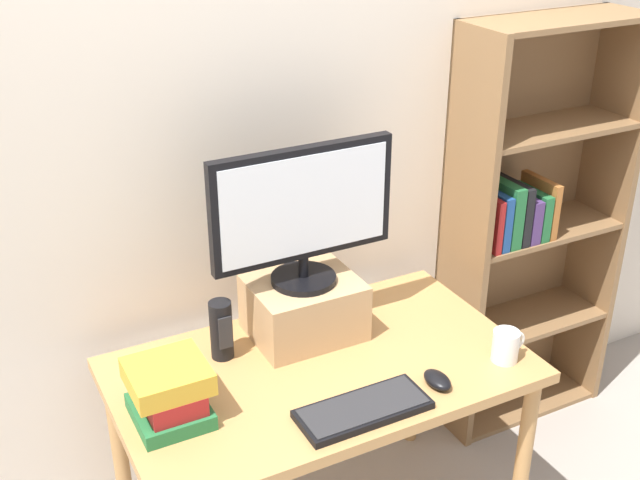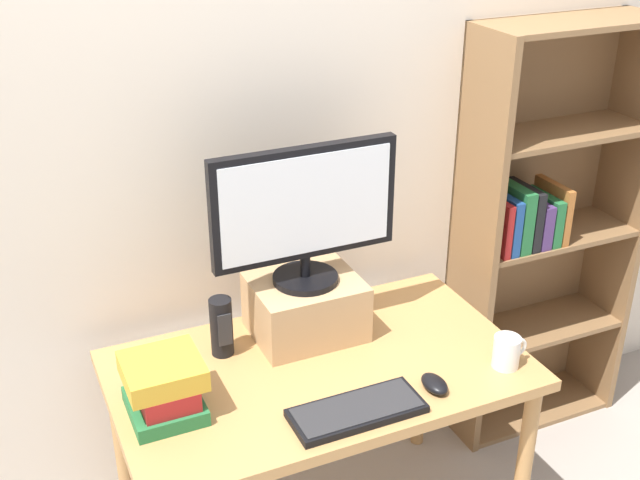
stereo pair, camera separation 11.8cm
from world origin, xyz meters
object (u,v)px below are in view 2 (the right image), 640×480
Objects in this scene: desk at (319,388)px; bookshelf_unit at (539,231)px; computer_monitor at (305,211)px; computer_mouse at (434,384)px; keyboard at (357,411)px; desk_speaker at (222,327)px; riser_box at (306,307)px; coffee_mug at (507,352)px; book_stack at (164,386)px.

desk is 0.77× the size of bookshelf_unit.
computer_mouse is at bearing -62.89° from computer_monitor.
keyboard is 0.51m from desk_speaker.
riser_box is 0.33m from computer_monitor.
desk is 11.83× the size of computer_mouse.
riser_box is 2.98× the size of coffee_mug.
coffee_mug reaches higher than desk.
computer_monitor is 3.10× the size of desk_speaker.
coffee_mug is (0.47, -0.41, -0.38)m from computer_monitor.
computer_monitor is (0.04, 0.18, 0.51)m from desk.
book_stack is at bearing -177.07° from desk.
computer_mouse is (0.25, 0.01, 0.01)m from keyboard.
desk is at bearing -162.92° from bookshelf_unit.
bookshelf_unit is 4.79× the size of riser_box.
desk is at bearing -101.16° from riser_box.
desk_speaker is at bearing 151.32° from coffee_mug.
book_stack is 0.31m from desk_speaker.
desk is 3.30× the size of keyboard.
computer_mouse is (0.22, -0.43, -0.41)m from computer_monitor.
computer_monitor is 0.73m from coffee_mug.
computer_mouse is at bearing 2.60° from keyboard.
coffee_mug is at bearing -28.68° from desk_speaker.
bookshelf_unit is (1.05, 0.32, 0.18)m from desk.
keyboard reaches higher than desk.
book_stack is 1.20× the size of desk_speaker.
desk_speaker reaches higher than keyboard.
coffee_mug is at bearing -24.28° from desk.
bookshelf_unit is at bearing 28.72° from keyboard.
desk_speaker is at bearing 119.22° from keyboard.
riser_box is at bearing 22.29° from book_stack.
desk is 6.51× the size of desk_speaker.
desk_speaker is at bearing -179.35° from riser_box.
riser_box reaches higher than coffee_mug.
desk_speaker is (-0.28, -0.00, 0.00)m from riser_box.
riser_box is 0.90× the size of keyboard.
computer_mouse reaches higher than desk.
coffee_mug is at bearing -134.47° from bookshelf_unit.
keyboard is at bearing -94.64° from computer_monitor.
desk_speaker is at bearing 139.53° from computer_mouse.
coffee_mug is (0.98, -0.21, -0.03)m from book_stack.
book_stack reaches higher than computer_mouse.
bookshelf_unit is 1.21m from keyboard.
riser_box is (0.04, 0.18, 0.18)m from desk.
bookshelf_unit is at bearing 7.87° from computer_monitor.
desk is 0.58m from coffee_mug.
riser_box reaches higher than desk.
desk is 5.45× the size of book_stack.
riser_box is at bearing 0.65° from desk_speaker.
riser_box is 1.78× the size of desk_speaker.
computer_monitor is at bearing 138.91° from coffee_mug.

